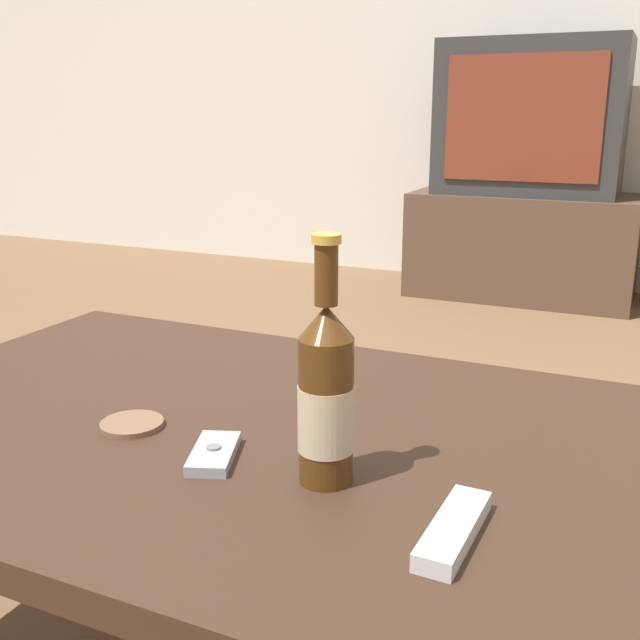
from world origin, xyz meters
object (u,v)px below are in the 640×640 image
tv_stand (522,245)px  cell_phone (214,453)px  remote_control (454,530)px  television (531,118)px  beer_bottle (326,396)px

tv_stand → cell_phone: (0.11, -2.82, 0.20)m
tv_stand → remote_control: tv_stand is taller
tv_stand → television: television is taller
cell_phone → beer_bottle: bearing=-17.6°
remote_control → television: bearing=100.0°
beer_bottle → cell_phone: 0.18m
tv_stand → television: bearing=-90.0°
tv_stand → cell_phone: bearing=-87.8°
television → remote_control: size_ratio=5.28×
beer_bottle → tv_stand: bearing=95.2°
tv_stand → cell_phone: size_ratio=8.66×
beer_bottle → remote_control: beer_bottle is taller
tv_stand → remote_control: size_ratio=6.69×
cell_phone → remote_control: remote_control is taller
beer_bottle → remote_control: 0.20m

